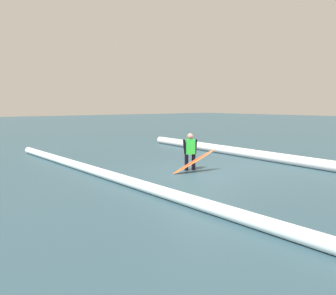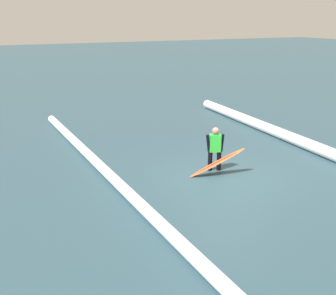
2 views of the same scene
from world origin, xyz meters
TOP-DOWN VIEW (x-y plane):
  - ground_plane at (0.00, 0.00)m, footprint 131.34×131.34m
  - surfer at (0.55, 0.07)m, footprint 0.31×0.55m
  - surfboard at (0.16, 0.22)m, footprint 0.69×1.72m
  - wave_crest_foreground at (-1.84, -3.85)m, footprint 20.60×1.74m
  - wave_crest_midground at (1.09, 3.25)m, footprint 15.78×0.61m

SIDE VIEW (x-z plane):
  - ground_plane at x=0.00m, z-range 0.00..0.00m
  - wave_crest_midground at x=1.09m, z-range 0.00..0.30m
  - wave_crest_foreground at x=-1.84m, z-range 0.00..0.41m
  - surfboard at x=0.16m, z-range -0.01..0.81m
  - surfer at x=0.55m, z-range 0.08..1.45m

